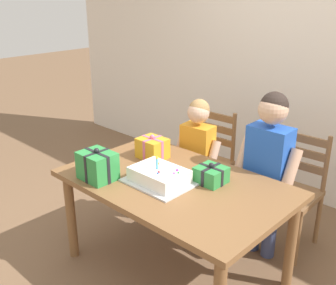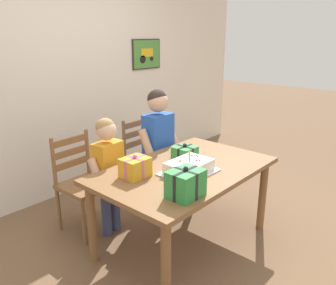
{
  "view_description": "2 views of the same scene",
  "coord_description": "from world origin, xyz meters",
  "px_view_note": "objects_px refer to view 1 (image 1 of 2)",
  "views": [
    {
      "loc": [
        1.65,
        -1.82,
        1.95
      ],
      "look_at": [
        -0.07,
        0.01,
        0.98
      ],
      "focal_mm": 43.43,
      "sensor_mm": 36.0,
      "label": 1
    },
    {
      "loc": [
        -2.08,
        -1.66,
        1.8
      ],
      "look_at": [
        -0.15,
        0.05,
        0.97
      ],
      "focal_mm": 36.37,
      "sensor_mm": 36.0,
      "label": 2
    }
  ],
  "objects_px": {
    "gift_box_corner_small": "(211,175)",
    "child_older": "(268,160)",
    "birthday_cake": "(159,176)",
    "chair_left": "(206,161)",
    "dining_table": "(175,192)",
    "gift_box_red_large": "(97,166)",
    "child_younger": "(197,150)",
    "chair_right": "(291,190)",
    "gift_box_beside_cake": "(152,148)"
  },
  "relations": [
    {
      "from": "gift_box_corner_small",
      "to": "child_older",
      "type": "xyz_separation_m",
      "value": [
        0.15,
        0.47,
        0.0
      ]
    },
    {
      "from": "birthday_cake",
      "to": "chair_left",
      "type": "relative_size",
      "value": 0.48
    },
    {
      "from": "dining_table",
      "to": "gift_box_red_large",
      "type": "bearing_deg",
      "value": -140.53
    },
    {
      "from": "birthday_cake",
      "to": "chair_left",
      "type": "bearing_deg",
      "value": 110.61
    },
    {
      "from": "birthday_cake",
      "to": "gift_box_corner_small",
      "type": "height_order",
      "value": "birthday_cake"
    },
    {
      "from": "dining_table",
      "to": "gift_box_red_large",
      "type": "xyz_separation_m",
      "value": [
        -0.4,
        -0.33,
        0.18
      ]
    },
    {
      "from": "birthday_cake",
      "to": "child_younger",
      "type": "bearing_deg",
      "value": 109.81
    },
    {
      "from": "gift_box_red_large",
      "to": "chair_left",
      "type": "distance_m",
      "value": 1.26
    },
    {
      "from": "gift_box_red_large",
      "to": "chair_right",
      "type": "xyz_separation_m",
      "value": [
        0.82,
        1.21,
        -0.35
      ]
    },
    {
      "from": "chair_right",
      "to": "child_older",
      "type": "distance_m",
      "value": 0.42
    },
    {
      "from": "chair_right",
      "to": "child_older",
      "type": "bearing_deg",
      "value": -106.81
    },
    {
      "from": "gift_box_beside_cake",
      "to": "chair_right",
      "type": "height_order",
      "value": "chair_right"
    },
    {
      "from": "birthday_cake",
      "to": "gift_box_beside_cake",
      "type": "xyz_separation_m",
      "value": [
        -0.34,
        0.27,
        0.03
      ]
    },
    {
      "from": "gift_box_red_large",
      "to": "child_younger",
      "type": "relative_size",
      "value": 0.22
    },
    {
      "from": "chair_right",
      "to": "gift_box_red_large",
      "type": "bearing_deg",
      "value": -124.17
    },
    {
      "from": "dining_table",
      "to": "gift_box_beside_cake",
      "type": "height_order",
      "value": "gift_box_beside_cake"
    },
    {
      "from": "gift_box_red_large",
      "to": "gift_box_corner_small",
      "type": "xyz_separation_m",
      "value": [
        0.59,
        0.48,
        -0.04
      ]
    },
    {
      "from": "gift_box_corner_small",
      "to": "gift_box_beside_cake",
      "type": "bearing_deg",
      "value": 176.99
    },
    {
      "from": "dining_table",
      "to": "child_older",
      "type": "xyz_separation_m",
      "value": [
        0.34,
        0.62,
        0.14
      ]
    },
    {
      "from": "child_older",
      "to": "gift_box_red_large",
      "type": "bearing_deg",
      "value": -128.02
    },
    {
      "from": "birthday_cake",
      "to": "child_older",
      "type": "height_order",
      "value": "child_older"
    },
    {
      "from": "dining_table",
      "to": "gift_box_beside_cake",
      "type": "distance_m",
      "value": 0.46
    },
    {
      "from": "gift_box_beside_cake",
      "to": "chair_left",
      "type": "distance_m",
      "value": 0.78
    },
    {
      "from": "gift_box_beside_cake",
      "to": "gift_box_corner_small",
      "type": "xyz_separation_m",
      "value": [
        0.58,
        -0.03,
        -0.02
      ]
    },
    {
      "from": "chair_left",
      "to": "chair_right",
      "type": "relative_size",
      "value": 1.0
    },
    {
      "from": "birthday_cake",
      "to": "gift_box_corner_small",
      "type": "relative_size",
      "value": 2.33
    },
    {
      "from": "child_younger",
      "to": "chair_left",
      "type": "bearing_deg",
      "value": 112.78
    },
    {
      "from": "birthday_cake",
      "to": "chair_right",
      "type": "bearing_deg",
      "value": 63.87
    },
    {
      "from": "dining_table",
      "to": "birthday_cake",
      "type": "xyz_separation_m",
      "value": [
        -0.06,
        -0.09,
        0.14
      ]
    },
    {
      "from": "birthday_cake",
      "to": "gift_box_beside_cake",
      "type": "height_order",
      "value": "birthday_cake"
    },
    {
      "from": "gift_box_beside_cake",
      "to": "chair_left",
      "type": "bearing_deg",
      "value": 92.28
    },
    {
      "from": "gift_box_red_large",
      "to": "child_younger",
      "type": "distance_m",
      "value": 0.97
    },
    {
      "from": "chair_right",
      "to": "child_younger",
      "type": "height_order",
      "value": "child_younger"
    },
    {
      "from": "gift_box_corner_small",
      "to": "child_younger",
      "type": "xyz_separation_m",
      "value": [
        -0.5,
        0.47,
        -0.1
      ]
    },
    {
      "from": "chair_left",
      "to": "gift_box_red_large",
      "type": "bearing_deg",
      "value": -89.08
    },
    {
      "from": "dining_table",
      "to": "chair_right",
      "type": "height_order",
      "value": "chair_right"
    },
    {
      "from": "dining_table",
      "to": "chair_right",
      "type": "relative_size",
      "value": 1.66
    },
    {
      "from": "gift_box_beside_cake",
      "to": "chair_left",
      "type": "xyz_separation_m",
      "value": [
        -0.03,
        0.7,
        -0.34
      ]
    },
    {
      "from": "child_older",
      "to": "child_younger",
      "type": "distance_m",
      "value": 0.66
    },
    {
      "from": "birthday_cake",
      "to": "child_older",
      "type": "distance_m",
      "value": 0.82
    },
    {
      "from": "child_younger",
      "to": "child_older",
      "type": "bearing_deg",
      "value": -0.03
    },
    {
      "from": "gift_box_red_large",
      "to": "gift_box_corner_small",
      "type": "bearing_deg",
      "value": 39.17
    },
    {
      "from": "gift_box_corner_small",
      "to": "child_older",
      "type": "relative_size",
      "value": 0.15
    },
    {
      "from": "gift_box_red_large",
      "to": "chair_right",
      "type": "relative_size",
      "value": 0.27
    },
    {
      "from": "chair_right",
      "to": "child_older",
      "type": "relative_size",
      "value": 0.72
    },
    {
      "from": "gift_box_corner_small",
      "to": "child_older",
      "type": "height_order",
      "value": "child_older"
    },
    {
      "from": "gift_box_corner_small",
      "to": "child_younger",
      "type": "height_order",
      "value": "child_younger"
    },
    {
      "from": "dining_table",
      "to": "chair_left",
      "type": "height_order",
      "value": "chair_left"
    },
    {
      "from": "gift_box_red_large",
      "to": "child_younger",
      "type": "bearing_deg",
      "value": 84.62
    },
    {
      "from": "dining_table",
      "to": "chair_right",
      "type": "xyz_separation_m",
      "value": [
        0.42,
        0.88,
        -0.17
      ]
    }
  ]
}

